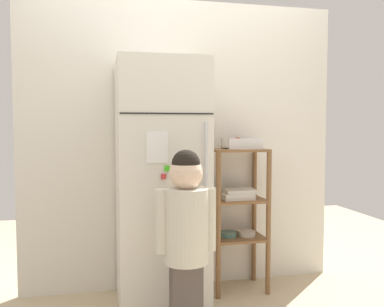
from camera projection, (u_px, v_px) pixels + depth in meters
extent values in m
plane|color=tan|center=(192.00, 301.00, 2.92)|extent=(6.00, 6.00, 0.00)
cube|color=silver|center=(182.00, 145.00, 3.18)|extent=(2.41, 0.03, 2.17)
cube|color=silver|center=(161.00, 184.00, 2.84)|extent=(0.59, 0.56, 1.67)
cube|color=black|center=(168.00, 113.00, 2.54)|extent=(0.58, 0.01, 0.01)
cylinder|color=silver|center=(206.00, 161.00, 2.59)|extent=(0.02, 0.02, 0.48)
cube|color=white|center=(157.00, 147.00, 2.54)|extent=(0.13, 0.00, 0.20)
cube|color=#3FCD1B|center=(167.00, 168.00, 2.56)|extent=(0.03, 0.01, 0.03)
cube|color=#2DADE4|center=(172.00, 240.00, 2.59)|extent=(0.04, 0.01, 0.04)
cube|color=yellow|center=(180.00, 245.00, 2.60)|extent=(0.03, 0.01, 0.03)
cube|color=#C73838|center=(164.00, 176.00, 2.55)|extent=(0.03, 0.01, 0.03)
cube|color=#534945|center=(186.00, 300.00, 2.40)|extent=(0.18, 0.11, 0.45)
cylinder|color=beige|center=(186.00, 225.00, 2.37)|extent=(0.26, 0.26, 0.43)
sphere|color=beige|center=(183.00, 188.00, 2.43)|extent=(0.11, 0.11, 0.11)
sphere|color=beige|center=(186.00, 173.00, 2.35)|extent=(0.19, 0.19, 0.19)
sphere|color=black|center=(186.00, 164.00, 2.35)|extent=(0.16, 0.16, 0.16)
cylinder|color=beige|center=(161.00, 221.00, 2.34)|extent=(0.07, 0.07, 0.36)
cylinder|color=beige|center=(210.00, 219.00, 2.40)|extent=(0.07, 0.07, 0.36)
cylinder|color=brown|center=(219.00, 225.00, 2.93)|extent=(0.04, 0.04, 1.06)
cylinder|color=brown|center=(269.00, 223.00, 3.01)|extent=(0.04, 0.04, 1.06)
cylinder|color=brown|center=(208.00, 217.00, 3.21)|extent=(0.04, 0.04, 1.06)
cylinder|color=brown|center=(254.00, 214.00, 3.29)|extent=(0.04, 0.04, 1.06)
cube|color=brown|center=(238.00, 150.00, 3.08)|extent=(0.40, 0.31, 0.02)
cube|color=brown|center=(238.00, 200.00, 3.10)|extent=(0.40, 0.31, 0.02)
cube|color=brown|center=(237.00, 237.00, 3.12)|extent=(0.40, 0.31, 0.02)
cube|color=silver|center=(237.00, 196.00, 3.08)|extent=(0.23, 0.18, 0.04)
cube|color=silver|center=(240.00, 191.00, 3.11)|extent=(0.24, 0.19, 0.03)
cylinder|color=#4C7266|center=(228.00, 234.00, 3.10)|extent=(0.13, 0.13, 0.04)
cylinder|color=beige|center=(246.00, 233.00, 3.13)|extent=(0.13, 0.13, 0.04)
cube|color=white|center=(242.00, 148.00, 3.10)|extent=(0.26, 0.18, 0.01)
cube|color=white|center=(246.00, 144.00, 3.01)|extent=(0.26, 0.01, 0.08)
cube|color=white|center=(238.00, 143.00, 3.19)|extent=(0.26, 0.01, 0.08)
cube|color=white|center=(225.00, 144.00, 3.07)|extent=(0.01, 0.18, 0.08)
cube|color=white|center=(258.00, 143.00, 3.13)|extent=(0.01, 0.18, 0.08)
sphere|color=#B72D12|center=(248.00, 144.00, 3.08)|extent=(0.06, 0.06, 0.06)
sphere|color=#B1361D|center=(245.00, 143.00, 3.11)|extent=(0.07, 0.07, 0.07)
sphere|color=#9D3421|center=(238.00, 143.00, 3.07)|extent=(0.08, 0.08, 0.08)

